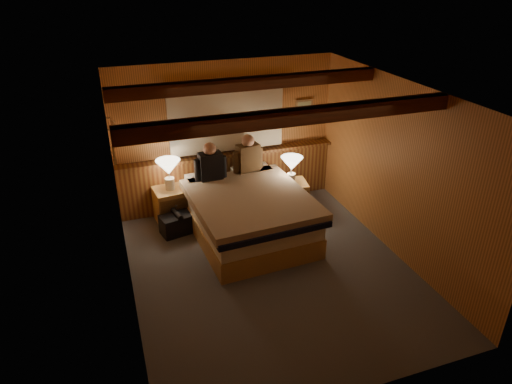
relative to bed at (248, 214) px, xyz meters
name	(u,v)px	position (x,y,z in m)	size (l,w,h in m)	color
floor	(271,270)	(0.02, -0.94, -0.37)	(4.20, 4.20, 0.00)	#50565F
ceiling	(275,93)	(0.02, -0.94, 2.03)	(4.20, 4.20, 0.00)	#E2A054
wall_back	(226,135)	(0.02, 1.16, 0.83)	(3.60, 3.60, 0.00)	#D58C4C
wall_left	(122,214)	(-1.78, -0.94, 0.83)	(4.20, 4.20, 0.00)	#D58C4C
wall_right	(398,170)	(1.82, -0.94, 0.83)	(4.20, 4.20, 0.00)	#D58C4C
wall_front	(363,295)	(0.02, -3.04, 0.83)	(3.60, 3.60, 0.00)	#D58C4C
wainscot	(228,177)	(0.02, 1.09, 0.12)	(3.60, 0.23, 0.94)	brown
curtain_window	(227,118)	(0.02, 1.09, 1.15)	(2.18, 0.09, 1.11)	#4E2313
ceiling_beams	(270,98)	(0.02, -0.79, 1.94)	(3.60, 1.65, 0.16)	#4E2313
coat_rail	(114,129)	(-1.70, 0.63, 1.30)	(0.05, 0.55, 0.24)	silver
framed_print	(304,107)	(1.37, 1.14, 1.18)	(0.30, 0.04, 0.25)	#A47E52
bed	(248,214)	(0.00, 0.00, 0.00)	(1.73, 2.17, 0.71)	tan
nightstand_left	(172,205)	(-1.00, 0.80, -0.09)	(0.56, 0.51, 0.56)	tan
nightstand_right	(291,197)	(0.89, 0.45, -0.10)	(0.55, 0.51, 0.54)	tan
lamp_left	(168,169)	(-1.00, 0.81, 0.53)	(0.37, 0.37, 0.49)	silver
lamp_right	(292,165)	(0.86, 0.41, 0.49)	(0.35, 0.35, 0.46)	silver
person_left	(210,164)	(-0.38, 0.66, 0.58)	(0.51, 0.21, 0.62)	black
person_right	(248,156)	(0.26, 0.78, 0.59)	(0.51, 0.26, 0.63)	#46311C
duffel_bag	(178,223)	(-0.99, 0.42, -0.21)	(0.56, 0.41, 0.36)	black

